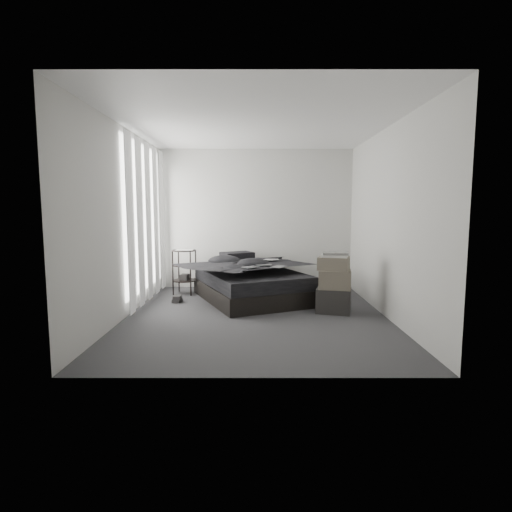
{
  "coord_description": "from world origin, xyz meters",
  "views": [
    {
      "loc": [
        0.0,
        -5.47,
        1.47
      ],
      "look_at": [
        0.0,
        0.8,
        0.75
      ],
      "focal_mm": 28.0,
      "sensor_mm": 36.0,
      "label": 1
    }
  ],
  "objects_px": {
    "laptop": "(270,256)",
    "side_stand": "(185,272)",
    "box_lower": "(334,300)",
    "bed": "(252,292)"
  },
  "relations": [
    {
      "from": "side_stand",
      "to": "box_lower",
      "type": "bearing_deg",
      "value": -28.57
    },
    {
      "from": "laptop",
      "to": "box_lower",
      "type": "relative_size",
      "value": 0.65
    },
    {
      "from": "laptop",
      "to": "bed",
      "type": "bearing_deg",
      "value": -154.5
    },
    {
      "from": "bed",
      "to": "side_stand",
      "type": "relative_size",
      "value": 2.5
    },
    {
      "from": "laptop",
      "to": "box_lower",
      "type": "distance_m",
      "value": 1.45
    },
    {
      "from": "side_stand",
      "to": "box_lower",
      "type": "relative_size",
      "value": 1.61
    },
    {
      "from": "laptop",
      "to": "side_stand",
      "type": "relative_size",
      "value": 0.4
    },
    {
      "from": "side_stand",
      "to": "laptop",
      "type": "bearing_deg",
      "value": -10.63
    },
    {
      "from": "side_stand",
      "to": "box_lower",
      "type": "xyz_separation_m",
      "value": [
        2.39,
        -1.3,
        -0.21
      ]
    },
    {
      "from": "laptop",
      "to": "side_stand",
      "type": "bearing_deg",
      "value": 163.91
    }
  ]
}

